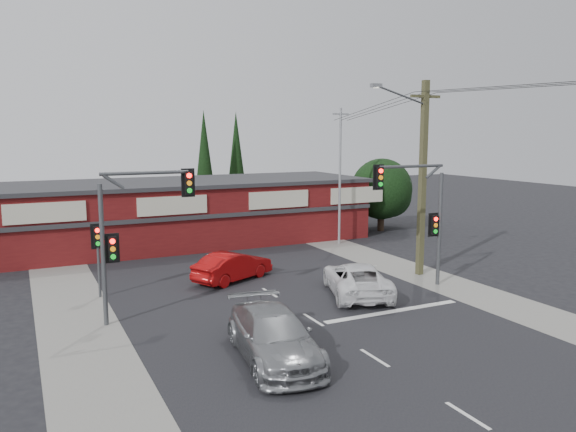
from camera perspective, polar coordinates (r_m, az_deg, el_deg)
name	(u,v)px	position (r m, az deg, el deg)	size (l,w,h in m)	color
ground	(302,313)	(23.54, 1.43, -9.82)	(120.00, 120.00, 0.00)	black
road_strip	(255,284)	(27.89, -3.32, -6.91)	(14.00, 70.00, 0.01)	black
verge_left	(72,307)	(25.98, -21.11, -8.61)	(3.00, 70.00, 0.02)	gray
verge_right	(396,266)	(32.01, 10.92, -5.03)	(3.00, 70.00, 0.02)	gray
stop_line	(393,311)	(24.10, 10.62, -9.49)	(6.50, 0.35, 0.01)	silver
white_suv	(357,279)	(26.06, 6.99, -6.36)	(2.48, 5.39, 1.50)	white
silver_suv	(274,336)	(18.73, -1.47, -12.08)	(2.26, 5.56, 1.61)	gray
red_sedan	(233,266)	(28.50, -5.63, -5.09)	(1.55, 4.44, 1.46)	#9D090A
lane_dashes	(270,293)	(26.36, -1.87, -7.79)	(0.12, 44.14, 0.01)	silver
shop_building	(173,212)	(38.35, -11.63, 0.40)	(27.30, 8.40, 4.22)	#511011
tree_cluster	(380,192)	(43.47, 9.34, 2.40)	(5.90, 5.10, 5.50)	#2D2116
conifer_near	(204,157)	(46.01, -8.49, 5.97)	(1.80, 1.80, 9.25)	#2D2116
conifer_far	(236,155)	(49.04, -5.27, 6.17)	(1.80, 1.80, 9.25)	#2D2116
traffic_mast_left	(131,223)	(22.46, -15.70, -0.70)	(3.77, 0.27, 5.97)	#47494C
traffic_mast_right	(422,206)	(27.22, 13.42, 0.96)	(3.96, 0.27, 5.97)	#47494C
pedestal_signal	(98,245)	(26.51, -18.77, -2.82)	(0.55, 0.27, 3.38)	#47494C
utility_pole	(421,172)	(29.56, 13.34, 4.36)	(4.38, 0.59, 10.00)	#4C4A2A
steel_pole	(340,174)	(37.33, 5.29, 4.29)	(1.20, 0.16, 9.00)	gray
power_lines	(511,93)	(25.63, 21.69, 11.58)	(2.01, 29.00, 1.22)	black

